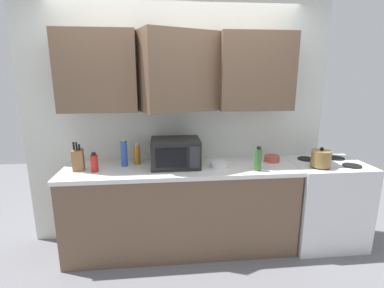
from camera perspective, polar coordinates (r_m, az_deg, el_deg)
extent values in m
cube|color=silver|center=(3.09, -2.74, 4.39)|extent=(3.20, 0.06, 2.60)
cube|color=brown|center=(2.93, -18.24, 13.56)|extent=(0.74, 0.33, 0.75)
cube|color=brown|center=(2.83, -2.60, 14.22)|extent=(0.81, 0.58, 0.75)
cube|color=brown|center=(3.01, 12.51, 13.88)|extent=(0.74, 0.33, 0.75)
cube|color=brown|center=(3.04, -2.20, -13.01)|extent=(2.30, 0.60, 0.86)
cube|color=white|center=(2.87, -2.28, -4.95)|extent=(2.33, 0.63, 0.04)
cube|color=silver|center=(3.47, 24.80, -10.53)|extent=(0.76, 0.64, 0.90)
cylinder|color=black|center=(3.12, 24.20, -4.17)|extent=(0.18, 0.18, 0.01)
cylinder|color=black|center=(3.30, 29.34, -3.80)|extent=(0.18, 0.18, 0.01)
cylinder|color=black|center=(3.35, 21.86, -2.77)|extent=(0.18, 0.18, 0.01)
cylinder|color=black|center=(3.52, 26.77, -2.50)|extent=(0.18, 0.18, 0.01)
cylinder|color=olive|center=(3.09, 24.36, -2.66)|extent=(0.19, 0.19, 0.16)
sphere|color=black|center=(3.07, 24.53, -0.90)|extent=(0.04, 0.04, 0.04)
cube|color=black|center=(2.85, -3.33, -1.75)|extent=(0.48, 0.36, 0.28)
cube|color=black|center=(2.67, -4.17, -2.82)|extent=(0.29, 0.01, 0.18)
cube|color=#2D2D33|center=(2.69, 0.55, -2.68)|extent=(0.10, 0.01, 0.21)
cube|color=brown|center=(2.95, -21.81, -2.97)|extent=(0.12, 0.13, 0.20)
cylinder|color=black|center=(2.92, -22.57, -0.41)|extent=(0.02, 0.02, 0.08)
cylinder|color=black|center=(2.91, -22.09, -0.42)|extent=(0.02, 0.02, 0.08)
cylinder|color=black|center=(2.91, -21.60, -0.60)|extent=(0.02, 0.02, 0.06)
cylinder|color=#AD701E|center=(2.97, -10.91, -2.19)|extent=(0.06, 0.06, 0.19)
cylinder|color=silver|center=(2.94, -11.00, -0.11)|extent=(0.03, 0.03, 0.03)
cylinder|color=red|center=(2.86, -18.93, -3.68)|extent=(0.07, 0.07, 0.16)
cylinder|color=black|center=(2.83, -19.07, -1.88)|extent=(0.04, 0.04, 0.02)
cylinder|color=#386B2D|center=(2.79, 13.06, -3.13)|extent=(0.07, 0.07, 0.21)
cylinder|color=black|center=(2.76, 13.19, -0.75)|extent=(0.04, 0.04, 0.03)
cylinder|color=#2D56B7|center=(2.94, -13.41, -1.88)|extent=(0.06, 0.06, 0.26)
cylinder|color=yellow|center=(2.91, -13.56, 0.79)|extent=(0.04, 0.04, 0.03)
cylinder|color=silver|center=(2.86, 5.51, -4.09)|extent=(0.18, 0.18, 0.05)
cylinder|color=#B24C3D|center=(3.15, 15.67, -2.80)|extent=(0.16, 0.16, 0.06)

